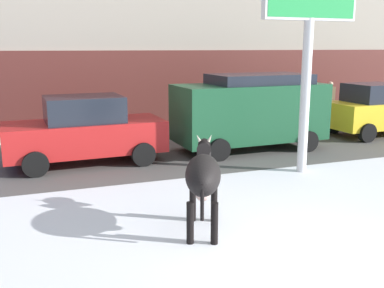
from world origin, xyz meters
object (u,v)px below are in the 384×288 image
Objects in this scene: car_yellow_hatchback at (375,110)px; car_red_sedan at (85,131)px; car_darkgreen_van at (251,110)px; cow_black at (203,175)px; pedestrian_near_billboard at (329,102)px.

car_red_sedan is at bearing -177.50° from car_yellow_hatchback.
car_red_sedan is 5.01m from car_darkgreen_van.
cow_black is 5.53m from car_red_sedan.
cow_black is 6.52m from car_darkgreen_van.
cow_black is 1.10× the size of pedestrian_near_billboard.
car_yellow_hatchback is 2.06× the size of pedestrian_near_billboard.
car_yellow_hatchback is (5.23, 0.47, -0.32)m from car_darkgreen_van.
cow_black is 10.66m from car_yellow_hatchback.
car_yellow_hatchback is (10.23, 0.45, 0.02)m from car_red_sedan.
car_red_sedan is at bearing 179.78° from car_darkgreen_van.
car_darkgreen_van reaches higher than car_yellow_hatchback.
car_darkgreen_van is 6.26m from pedestrian_near_billboard.
car_darkgreen_van is (5.00, -0.02, 0.33)m from car_red_sedan.
cow_black is 0.45× the size of car_red_sedan.
car_red_sedan is 0.91× the size of car_darkgreen_van.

